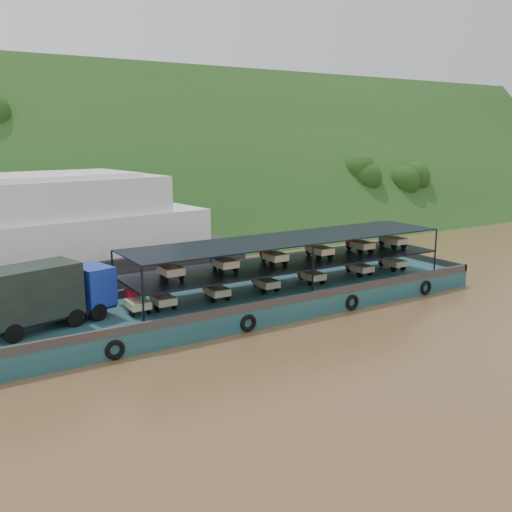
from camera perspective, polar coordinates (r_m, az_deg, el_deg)
ground at (r=38.61m, az=4.90°, el=-5.11°), size 160.00×160.00×0.00m
hillside at (r=70.04m, az=-13.05°, el=2.37°), size 140.00×39.60×39.60m
cargo_barge at (r=36.72m, az=-2.48°, el=-4.08°), size 35.00×7.18×4.68m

